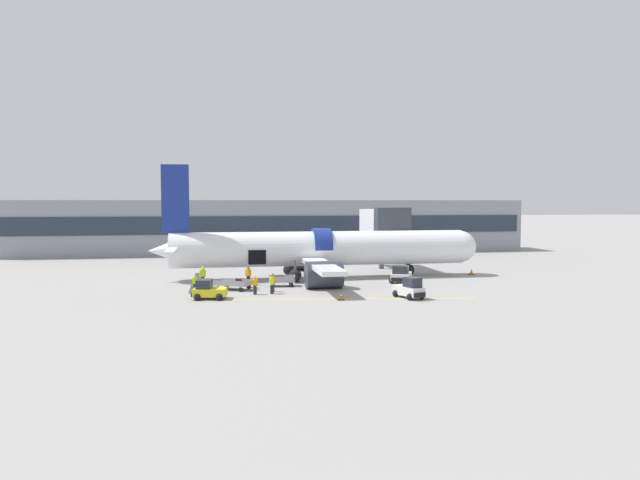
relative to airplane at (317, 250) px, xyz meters
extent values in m
plane|color=gray|center=(-1.65, -5.63, -2.87)|extent=(500.00, 500.00, 0.00)
cube|color=yellow|center=(0.90, -12.73, -2.86)|extent=(19.15, 3.03, 0.01)
cube|color=gray|center=(-1.65, 29.66, 1.10)|extent=(76.87, 8.07, 7.94)
cube|color=#232D3D|center=(-1.65, 25.57, 1.50)|extent=(75.34, 0.16, 2.54)
cylinder|color=#4C4C51|center=(8.66, 6.52, -0.89)|extent=(0.60, 0.60, 3.95)
cube|color=silver|center=(8.66, 6.52, 2.52)|extent=(2.86, 9.55, 2.86)
cube|color=#333842|center=(8.66, 2.35, 2.52)|extent=(3.72, 1.60, 3.44)
cylinder|color=white|center=(0.44, 0.00, 0.13)|extent=(29.88, 3.49, 3.49)
sphere|color=white|center=(15.38, 0.00, 0.13)|extent=(3.31, 3.31, 3.31)
cone|color=white|center=(-14.50, 0.00, 0.13)|extent=(4.01, 3.21, 3.21)
cylinder|color=navy|center=(0.44, -0.03, 0.44)|extent=(1.79, 3.49, 3.49)
cube|color=navy|center=(-13.85, 0.00, 5.16)|extent=(2.61, 0.28, 6.57)
cube|color=white|center=(-13.98, -3.49, 0.48)|extent=(0.87, 6.99, 0.20)
cube|color=white|center=(-13.98, 3.50, 0.48)|extent=(0.87, 6.99, 0.20)
cube|color=white|center=(-0.75, -6.76, -0.83)|extent=(2.08, 12.48, 0.40)
cube|color=white|center=(-0.75, 6.77, -0.83)|extent=(2.08, 12.48, 0.40)
cylinder|color=#333842|center=(-0.55, -6.98, -1.62)|extent=(3.24, 2.44, 2.44)
cylinder|color=#333842|center=(-0.55, 6.99, -1.62)|extent=(3.24, 2.44, 2.44)
cube|color=black|center=(-6.13, -1.72, -0.48)|extent=(1.70, 0.12, 1.40)
cylinder|color=#56565B|center=(9.70, 0.00, -1.49)|extent=(0.22, 0.22, 1.50)
sphere|color=black|center=(9.70, 0.00, -2.25)|extent=(1.25, 1.25, 1.25)
cylinder|color=#56565B|center=(-2.55, -2.44, -1.49)|extent=(0.22, 0.22, 1.50)
sphere|color=black|center=(-2.55, -2.44, -2.25)|extent=(1.25, 1.25, 1.25)
cylinder|color=#56565B|center=(-2.55, 2.45, -1.49)|extent=(0.22, 0.22, 1.50)
sphere|color=black|center=(-2.55, 2.45, -2.25)|extent=(1.25, 1.25, 1.25)
cube|color=silver|center=(5.25, -13.11, -2.27)|extent=(2.02, 3.00, 0.71)
cube|color=#232833|center=(5.40, -13.57, -1.53)|extent=(1.37, 1.51, 0.78)
cube|color=black|center=(5.71, -14.47, -2.42)|extent=(1.06, 0.46, 0.36)
sphere|color=black|center=(5.01, -14.19, -2.59)|extent=(0.56, 0.56, 0.56)
sphere|color=black|center=(6.09, -13.82, -2.59)|extent=(0.56, 0.56, 0.56)
sphere|color=black|center=(4.41, -12.40, -2.59)|extent=(0.56, 0.56, 0.56)
sphere|color=black|center=(5.49, -12.04, -2.59)|extent=(0.56, 0.56, 0.56)
cube|color=yellow|center=(-10.48, -10.78, -2.32)|extent=(2.78, 1.98, 0.62)
cube|color=#232833|center=(-10.92, -10.71, -1.65)|extent=(1.35, 1.52, 0.71)
cube|color=black|center=(-11.79, -10.56, -2.44)|extent=(0.35, 1.43, 0.31)
sphere|color=black|center=(-11.21, -9.89, -2.59)|extent=(0.56, 0.56, 0.56)
sphere|color=black|center=(-11.46, -11.38, -2.59)|extent=(0.56, 0.56, 0.56)
sphere|color=black|center=(-9.50, -10.18, -2.59)|extent=(0.56, 0.56, 0.56)
sphere|color=black|center=(-9.75, -11.67, -2.59)|extent=(0.56, 0.56, 0.56)
cube|color=white|center=(7.48, -4.44, -2.29)|extent=(2.73, 3.24, 0.67)
cube|color=#232833|center=(7.27, -4.88, -1.58)|extent=(1.83, 1.75, 0.75)
cube|color=black|center=(6.85, -5.74, -2.43)|extent=(1.41, 0.77, 0.34)
sphere|color=black|center=(6.35, -4.94, -2.59)|extent=(0.56, 0.56, 0.56)
sphere|color=black|center=(7.78, -5.64, -2.59)|extent=(0.56, 0.56, 0.56)
sphere|color=black|center=(7.18, -3.24, -2.59)|extent=(0.56, 0.56, 0.56)
sphere|color=black|center=(8.61, -3.94, -2.59)|extent=(0.56, 0.56, 0.56)
cube|color=#999BA0|center=(-8.52, -6.32, -2.41)|extent=(3.52, 2.92, 0.05)
cube|color=#999BA0|center=(-7.18, -7.04, -2.19)|extent=(0.83, 1.48, 0.39)
cube|color=#999BA0|center=(-8.89, -7.02, -2.19)|extent=(2.72, 1.49, 0.39)
cube|color=#999BA0|center=(-8.15, -5.62, -2.19)|extent=(2.72, 1.49, 0.39)
cube|color=#333338|center=(-6.75, -7.27, -2.60)|extent=(0.83, 0.49, 0.06)
sphere|color=black|center=(-7.95, -7.56, -2.67)|extent=(0.40, 0.40, 0.40)
sphere|color=black|center=(-7.17, -6.11, -2.67)|extent=(0.40, 0.40, 0.40)
sphere|color=black|center=(-9.87, -6.54, -2.67)|extent=(0.40, 0.40, 0.40)
sphere|color=black|center=(-9.09, -5.08, -2.67)|extent=(0.40, 0.40, 0.40)
cube|color=#4C1E1E|center=(-8.09, -6.58, -2.11)|extent=(0.55, 0.39, 0.54)
cube|color=#4C1E1E|center=(-7.51, -6.76, -2.25)|extent=(0.56, 0.41, 0.27)
cube|color=#999BA0|center=(-4.11, -4.98, -2.44)|extent=(2.54, 1.57, 0.05)
cube|color=#999BA0|center=(-2.94, -5.10, -2.15)|extent=(0.20, 1.33, 0.51)
cube|color=#999BA0|center=(-4.17, -5.61, -2.15)|extent=(2.36, 0.31, 0.51)
cube|color=#999BA0|center=(-4.04, -4.35, -2.15)|extent=(2.36, 0.31, 0.51)
cube|color=#333338|center=(-2.46, -5.15, -2.62)|extent=(0.90, 0.17, 0.06)
sphere|color=black|center=(-3.34, -5.73, -2.67)|extent=(0.40, 0.40, 0.40)
sphere|color=black|center=(-3.20, -4.41, -2.67)|extent=(0.40, 0.40, 0.40)
sphere|color=black|center=(-5.02, -5.55, -2.67)|extent=(0.40, 0.40, 0.40)
sphere|color=black|center=(-4.88, -4.23, -2.67)|extent=(0.40, 0.40, 0.40)
cube|color=#1E2347|center=(-4.78, -4.74, -2.18)|extent=(0.54, 0.27, 0.47)
cube|color=#14472D|center=(-4.23, -5.18, -2.13)|extent=(0.52, 0.24, 0.57)
cube|color=#2D2D33|center=(-3.27, -5.04, -2.21)|extent=(0.40, 0.29, 0.40)
cylinder|color=#1E2338|center=(-6.81, -9.24, -2.49)|extent=(0.38, 0.38, 0.76)
cylinder|color=orange|center=(-6.81, -9.24, -1.80)|extent=(0.48, 0.48, 0.60)
sphere|color=tan|center=(-6.81, -9.24, -1.40)|extent=(0.21, 0.21, 0.21)
cylinder|color=orange|center=(-6.63, -9.14, -1.87)|extent=(0.15, 0.15, 0.55)
cylinder|color=orange|center=(-7.00, -9.34, -1.87)|extent=(0.15, 0.15, 0.55)
cylinder|color=#1E2338|center=(-5.40, -9.12, -2.47)|extent=(0.40, 0.40, 0.79)
cylinder|color=#CCE523|center=(-5.40, -9.12, -1.76)|extent=(0.51, 0.51, 0.63)
sphere|color=#9E7556|center=(-5.40, -9.12, -1.34)|extent=(0.22, 0.22, 0.22)
cylinder|color=#CCE523|center=(-5.52, -9.30, -1.83)|extent=(0.16, 0.16, 0.58)
cylinder|color=#CCE523|center=(-5.28, -8.93, -1.83)|extent=(0.16, 0.16, 0.58)
cylinder|color=#2D2D33|center=(-11.25, -3.56, -2.43)|extent=(0.43, 0.43, 0.88)
cylinder|color=#B7E019|center=(-11.25, -3.56, -1.64)|extent=(0.55, 0.55, 0.70)
sphere|color=beige|center=(-11.25, -3.56, -1.17)|extent=(0.24, 0.24, 0.24)
cylinder|color=#B7E019|center=(-11.47, -3.66, -1.71)|extent=(0.18, 0.18, 0.64)
cylinder|color=#B7E019|center=(-11.02, -3.45, -1.71)|extent=(0.18, 0.18, 0.64)
cylinder|color=black|center=(-7.09, -3.55, -2.44)|extent=(0.41, 0.41, 0.85)
cylinder|color=orange|center=(-7.09, -3.55, -1.69)|extent=(0.53, 0.53, 0.67)
sphere|color=brown|center=(-7.09, -3.55, -1.24)|extent=(0.23, 0.23, 0.23)
cylinder|color=orange|center=(-7.31, -3.45, -1.76)|extent=(0.17, 0.17, 0.61)
cylinder|color=orange|center=(-6.88, -3.66, -1.76)|extent=(0.17, 0.17, 0.61)
cylinder|color=#2D2D33|center=(-5.21, -7.99, -2.48)|extent=(0.36, 0.36, 0.78)
cylinder|color=orange|center=(-5.21, -7.99, -1.78)|extent=(0.46, 0.46, 0.62)
sphere|color=#9E7556|center=(-5.21, -7.99, -1.36)|extent=(0.22, 0.22, 0.22)
cylinder|color=orange|center=(-5.01, -8.06, -1.84)|extent=(0.15, 0.15, 0.57)
cylinder|color=orange|center=(-5.42, -7.92, -1.84)|extent=(0.15, 0.15, 0.57)
cylinder|color=#1E2338|center=(-11.80, -7.25, -2.49)|extent=(0.34, 0.34, 0.75)
cylinder|color=#B7E019|center=(-11.80, -7.25, -1.83)|extent=(0.43, 0.43, 0.59)
sphere|color=beige|center=(-11.80, -7.25, -1.43)|extent=(0.21, 0.21, 0.21)
cylinder|color=#B7E019|center=(-11.60, -7.19, -1.89)|extent=(0.14, 0.14, 0.54)
cylinder|color=#B7E019|center=(-12.00, -7.30, -1.89)|extent=(0.14, 0.14, 0.54)
cube|color=black|center=(16.57, -0.31, -2.85)|extent=(0.62, 0.62, 0.03)
cone|color=orange|center=(16.57, -0.31, -2.55)|extent=(0.46, 0.46, 0.65)
cylinder|color=white|center=(16.57, -0.31, -2.51)|extent=(0.27, 0.27, 0.08)
cube|color=black|center=(-0.26, -12.98, -2.85)|extent=(0.46, 0.46, 0.03)
cone|color=orange|center=(-0.26, -12.98, -2.51)|extent=(0.34, 0.34, 0.71)
cylinder|color=white|center=(-0.26, -12.98, -2.48)|extent=(0.20, 0.20, 0.09)
cube|color=black|center=(1.01, -6.16, -2.85)|extent=(0.49, 0.49, 0.03)
cone|color=orange|center=(1.01, -6.16, -2.54)|extent=(0.36, 0.36, 0.65)
cylinder|color=white|center=(1.01, -6.16, -2.51)|extent=(0.21, 0.21, 0.08)
camera|label=1|loc=(-9.64, -56.58, 4.90)|focal=32.00mm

